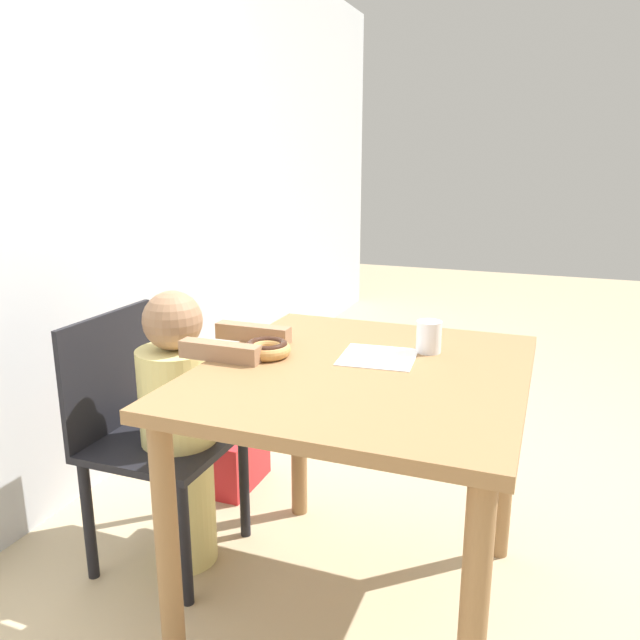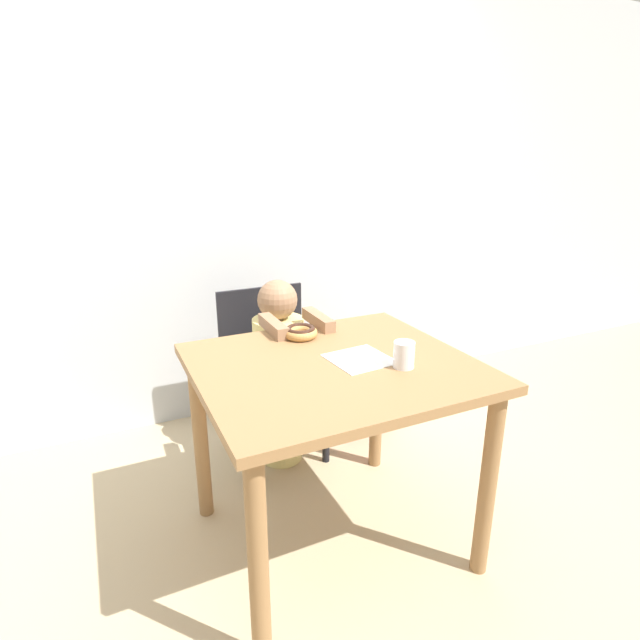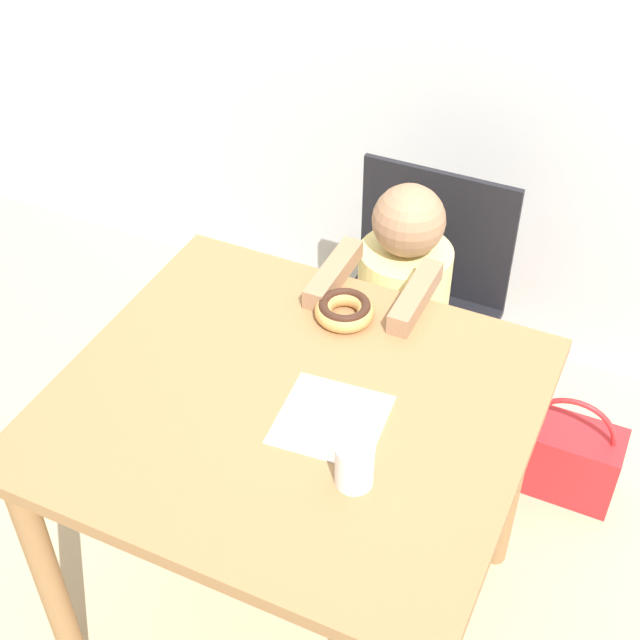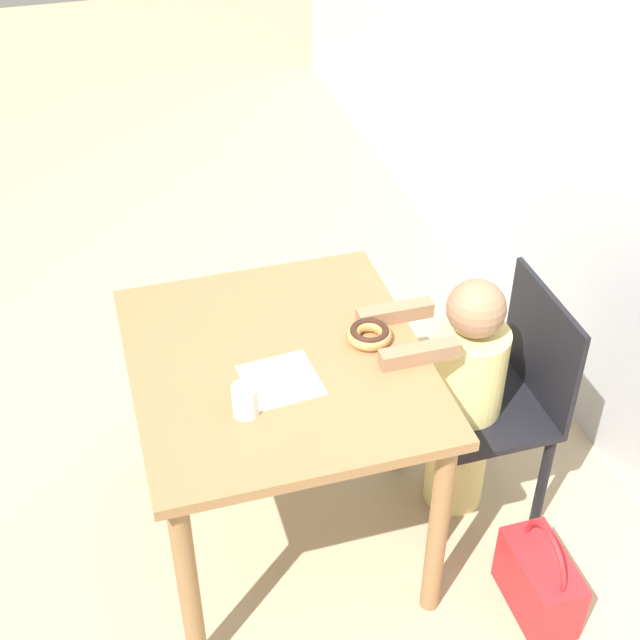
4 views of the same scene
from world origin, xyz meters
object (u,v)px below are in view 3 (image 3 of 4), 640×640
chair (414,314)px  child_figure (399,332)px  donut (345,309)px  cup (355,465)px  handbag (565,457)px

chair → child_figure: child_figure is taller
chair → donut: size_ratio=6.09×
cup → handbag: bearing=68.8°
chair → child_figure: size_ratio=0.90×
chair → donut: (-0.03, -0.45, 0.35)m
chair → child_figure: (0.00, -0.12, 0.03)m
chair → handbag: chair is taller
child_figure → handbag: bearing=8.7°
chair → cup: size_ratio=8.97×
child_figure → donut: 0.46m
chair → child_figure: 0.13m
child_figure → cup: bearing=-76.6°
chair → handbag: size_ratio=2.38×
child_figure → cup: size_ratio=9.98×
chair → cup: (0.18, -0.88, 0.37)m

